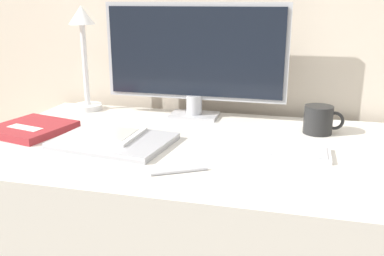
% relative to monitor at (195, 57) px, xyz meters
% --- Properties ---
extents(desk, '(1.30, 0.73, 0.71)m').
position_rel_monitor_xyz_m(desk, '(0.09, -0.29, -0.57)').
color(desk, silver).
rests_on(desk, ground_plane).
extents(monitor, '(0.64, 0.11, 0.39)m').
position_rel_monitor_xyz_m(monitor, '(0.00, 0.00, 0.00)').
color(monitor, '#B7B7BC').
rests_on(monitor, desk).
extents(keyboard, '(0.29, 0.11, 0.01)m').
position_rel_monitor_xyz_m(keyboard, '(0.30, -0.31, -0.21)').
color(keyboard, silver).
rests_on(keyboard, desk).
extents(laptop, '(0.35, 0.27, 0.02)m').
position_rel_monitor_xyz_m(laptop, '(-0.16, -0.35, -0.20)').
color(laptop, '#A3A3A8').
rests_on(laptop, desk).
extents(ereader, '(0.15, 0.18, 0.01)m').
position_rel_monitor_xyz_m(ereader, '(-0.16, -0.33, -0.19)').
color(ereader, white).
rests_on(ereader, laptop).
extents(desk_lamp, '(0.11, 0.11, 0.38)m').
position_rel_monitor_xyz_m(desk_lamp, '(-0.42, 0.00, 0.03)').
color(desk_lamp, white).
rests_on(desk_lamp, desk).
extents(notebook, '(0.25, 0.26, 0.02)m').
position_rel_monitor_xyz_m(notebook, '(-0.46, -0.30, -0.20)').
color(notebook, maroon).
rests_on(notebook, desk).
extents(coffee_mug, '(0.12, 0.09, 0.09)m').
position_rel_monitor_xyz_m(coffee_mug, '(0.42, -0.09, -0.17)').
color(coffee_mug, black).
rests_on(coffee_mug, desk).
extents(pen, '(0.13, 0.08, 0.01)m').
position_rel_monitor_xyz_m(pen, '(0.09, -0.51, -0.21)').
color(pen, silver).
rests_on(pen, desk).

